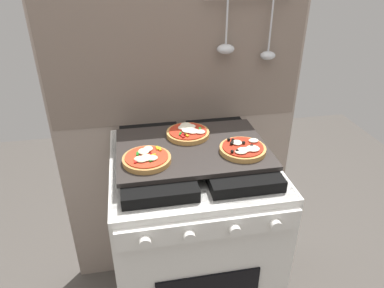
# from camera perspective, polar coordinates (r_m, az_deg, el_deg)

# --- Properties ---
(kitchen_backsplash) EXTENTS (1.10, 0.09, 1.55)m
(kitchen_backsplash) POSITION_cam_1_polar(r_m,az_deg,el_deg) (1.64, -2.08, 1.30)
(kitchen_backsplash) COLOR gray
(kitchen_backsplash) RESTS_ON ground_plane
(stove) EXTENTS (0.60, 0.64, 0.90)m
(stove) POSITION_cam_1_polar(r_m,az_deg,el_deg) (1.57, 0.01, -15.47)
(stove) COLOR white
(stove) RESTS_ON ground_plane
(baking_tray) EXTENTS (0.54, 0.38, 0.02)m
(baking_tray) POSITION_cam_1_polar(r_m,az_deg,el_deg) (1.29, -0.00, -0.70)
(baking_tray) COLOR #2D2826
(baking_tray) RESTS_ON stove
(pizza_left) EXTENTS (0.16, 0.16, 0.03)m
(pizza_left) POSITION_cam_1_polar(r_m,az_deg,el_deg) (1.20, -7.31, -2.34)
(pizza_left) COLOR #C18947
(pizza_left) RESTS_ON baking_tray
(pizza_right) EXTENTS (0.16, 0.16, 0.03)m
(pizza_right) POSITION_cam_1_polar(r_m,az_deg,el_deg) (1.26, 8.19, -0.76)
(pizza_right) COLOR tan
(pizza_right) RESTS_ON baking_tray
(pizza_center) EXTENTS (0.16, 0.16, 0.03)m
(pizza_center) POSITION_cam_1_polar(r_m,az_deg,el_deg) (1.35, -0.54, 1.90)
(pizza_center) COLOR tan
(pizza_center) RESTS_ON baking_tray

